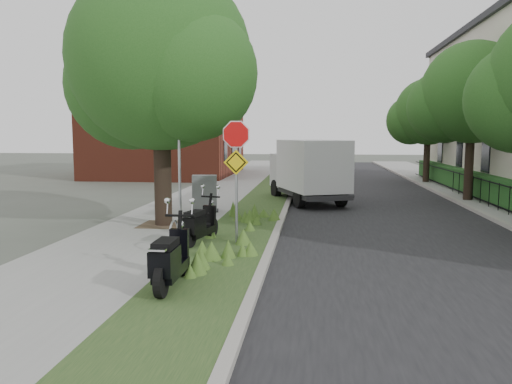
# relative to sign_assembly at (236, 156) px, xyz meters

# --- Properties ---
(ground) EXTENTS (120.00, 120.00, 0.00)m
(ground) POSITION_rel_sign_assembly_xyz_m (1.40, -0.58, -2.33)
(ground) COLOR #4C5147
(ground) RESTS_ON ground
(sidewalk_near) EXTENTS (3.50, 60.00, 0.12)m
(sidewalk_near) POSITION_rel_sign_assembly_xyz_m (-2.85, 9.42, -2.27)
(sidewalk_near) COLOR gray
(sidewalk_near) RESTS_ON ground
(verge) EXTENTS (2.00, 60.00, 0.12)m
(verge) POSITION_rel_sign_assembly_xyz_m (-0.10, 9.42, -2.27)
(verge) COLOR #26431D
(verge) RESTS_ON ground
(kerb_near) EXTENTS (0.20, 60.00, 0.13)m
(kerb_near) POSITION_rel_sign_assembly_xyz_m (0.90, 9.42, -2.26)
(kerb_near) COLOR #9E9991
(kerb_near) RESTS_ON ground
(road) EXTENTS (7.00, 60.00, 0.01)m
(road) POSITION_rel_sign_assembly_xyz_m (4.40, 9.42, -2.32)
(road) COLOR black
(road) RESTS_ON ground
(kerb_far) EXTENTS (0.20, 60.00, 0.13)m
(kerb_far) POSITION_rel_sign_assembly_xyz_m (7.90, 9.42, -2.26)
(kerb_far) COLOR #9E9991
(kerb_far) RESTS_ON ground
(footpath_far) EXTENTS (3.20, 60.00, 0.12)m
(footpath_far) POSITION_rel_sign_assembly_xyz_m (9.60, 9.42, -2.27)
(footpath_far) COLOR gray
(footpath_far) RESTS_ON ground
(street_tree_main) EXTENTS (6.21, 5.54, 7.66)m
(street_tree_main) POSITION_rel_sign_assembly_xyz_m (-2.68, 2.28, 2.48)
(street_tree_main) COLOR black
(street_tree_main) RESTS_ON ground
(bare_post) EXTENTS (0.08, 0.08, 4.00)m
(bare_post) POSITION_rel_sign_assembly_xyz_m (-1.80, 1.22, -0.21)
(bare_post) COLOR #A5A8AD
(bare_post) RESTS_ON ground
(bike_hoop) EXTENTS (0.06, 0.78, 0.77)m
(bike_hoop) POSITION_rel_sign_assembly_xyz_m (-1.30, -1.18, -1.83)
(bike_hoop) COLOR #A5A8AD
(bike_hoop) RESTS_ON ground
(sign_assembly) EXTENTS (0.94, 0.08, 3.22)m
(sign_assembly) POSITION_rel_sign_assembly_xyz_m (0.00, 0.00, 0.00)
(sign_assembly) COLOR #A5A8AD
(sign_assembly) RESTS_ON ground
(fence_far) EXTENTS (0.04, 24.00, 1.00)m
(fence_far) POSITION_rel_sign_assembly_xyz_m (8.60, 9.42, -1.66)
(fence_far) COLOR black
(fence_far) RESTS_ON ground
(hedge_far) EXTENTS (1.00, 24.00, 1.10)m
(hedge_far) POSITION_rel_sign_assembly_xyz_m (9.30, 9.42, -1.66)
(hedge_far) COLOR #194217
(hedge_far) RESTS_ON footpath_far
(brick_building) EXTENTS (9.40, 10.40, 8.30)m
(brick_building) POSITION_rel_sign_assembly_xyz_m (-8.10, 21.42, 1.88)
(brick_building) COLOR maroon
(brick_building) RESTS_ON ground
(far_tree_b) EXTENTS (4.83, 4.31, 6.56)m
(far_tree_b) POSITION_rel_sign_assembly_xyz_m (8.34, 9.46, 2.04)
(far_tree_b) COLOR black
(far_tree_b) RESTS_ON ground
(far_tree_c) EXTENTS (4.37, 3.89, 5.93)m
(far_tree_c) POSITION_rel_sign_assembly_xyz_m (8.34, 17.46, 1.63)
(far_tree_c) COLOR black
(far_tree_c) RESTS_ON ground
(scooter_near) EXTENTS (0.64, 1.78, 0.86)m
(scooter_near) POSITION_rel_sign_assembly_xyz_m (-0.95, -0.26, -1.79)
(scooter_near) COLOR black
(scooter_near) RESTS_ON ground
(scooter_far) EXTENTS (0.41, 1.95, 0.93)m
(scooter_far) POSITION_rel_sign_assembly_xyz_m (-0.60, -3.95, -1.76)
(scooter_far) COLOR black
(scooter_far) RESTS_ON ground
(box_truck) EXTENTS (3.55, 5.31, 2.24)m
(box_truck) POSITION_rel_sign_assembly_xyz_m (1.71, 8.49, -0.86)
(box_truck) COLOR #262628
(box_truck) RESTS_ON ground
(utility_cabinet) EXTENTS (1.07, 0.81, 1.30)m
(utility_cabinet) POSITION_rel_sign_assembly_xyz_m (-1.94, 5.01, -1.58)
(utility_cabinet) COLOR #262628
(utility_cabinet) RESTS_ON ground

